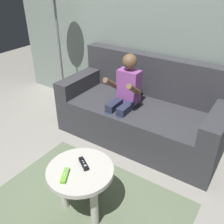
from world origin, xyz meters
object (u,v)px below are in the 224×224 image
person_seated_on_couch (124,95)px  game_remote_black_near_edge (84,164)px  coffee_table (81,178)px  game_remote_lime_center (65,175)px  couch (142,112)px

person_seated_on_couch → game_remote_black_near_edge: (0.24, -0.98, -0.10)m
coffee_table → person_seated_on_couch: bearing=103.7°
person_seated_on_couch → game_remote_lime_center: (0.21, -1.15, -0.10)m
coffee_table → game_remote_lime_center: game_remote_lime_center is taller
game_remote_black_near_edge → game_remote_lime_center: same height
coffee_table → game_remote_black_near_edge: size_ratio=3.61×
couch → game_remote_black_near_edge: bearing=-84.6°
person_seated_on_couch → coffee_table: size_ratio=1.98×
couch → game_remote_black_near_edge: 1.18m
game_remote_lime_center → game_remote_black_near_edge: bearing=79.1°
couch → game_remote_black_near_edge: couch is taller
person_seated_on_couch → coffee_table: person_seated_on_couch is taller
coffee_table → game_remote_lime_center: bearing=-106.9°
game_remote_black_near_edge → person_seated_on_couch: bearing=104.0°
couch → person_seated_on_couch: (-0.13, -0.18, 0.26)m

